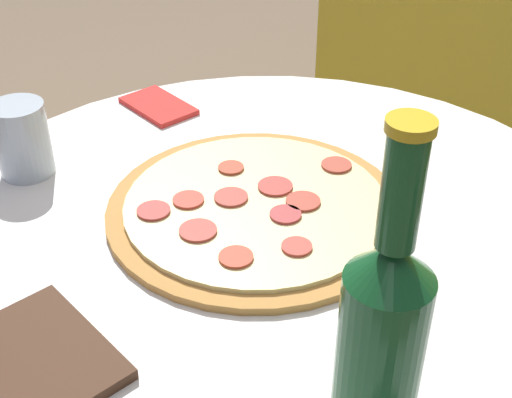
{
  "coord_description": "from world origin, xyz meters",
  "views": [
    {
      "loc": [
        0.5,
        -0.45,
        1.21
      ],
      "look_at": [
        -0.04,
        0.01,
        0.73
      ],
      "focal_mm": 50.0,
      "sensor_mm": 36.0,
      "label": 1
    }
  ],
  "objects": [
    {
      "name": "table",
      "position": [
        0.0,
        0.0,
        0.51
      ],
      "size": [
        0.87,
        0.87,
        0.71
      ],
      "color": "silver",
      "rests_on": "ground_plane"
    },
    {
      "name": "pizza",
      "position": [
        -0.04,
        0.01,
        0.72
      ],
      "size": [
        0.36,
        0.36,
        0.02
      ],
      "color": "#B77F3D",
      "rests_on": "table"
    },
    {
      "name": "beer_bottle",
      "position": [
        0.26,
        -0.11,
        0.82
      ],
      "size": [
        0.07,
        0.07,
        0.29
      ],
      "color": "#144C23",
      "rests_on": "table"
    },
    {
      "name": "drinking_glass",
      "position": [
        -0.31,
        -0.16,
        0.76
      ],
      "size": [
        0.07,
        0.07,
        0.1
      ],
      "color": "#ADBCC6",
      "rests_on": "table"
    },
    {
      "name": "napkin",
      "position": [
        -0.35,
        0.07,
        0.71
      ],
      "size": [
        0.12,
        0.07,
        0.01
      ],
      "color": "red",
      "rests_on": "table"
    }
  ]
}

